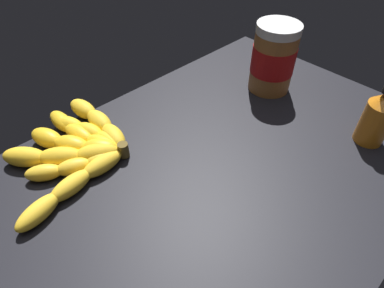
% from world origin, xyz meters
% --- Properties ---
extents(ground_plane, '(0.93, 0.62, 0.03)m').
position_xyz_m(ground_plane, '(0.00, 0.00, -0.02)').
color(ground_plane, black).
extents(banana_bunch, '(0.25, 0.25, 0.04)m').
position_xyz_m(banana_bunch, '(-0.16, 0.21, 0.02)').
color(banana_bunch, yellow).
rests_on(banana_bunch, ground_plane).
extents(peanut_butter_jar, '(0.10, 0.10, 0.16)m').
position_xyz_m(peanut_butter_jar, '(0.29, 0.09, 0.08)').
color(peanut_butter_jar, '#9E602D').
rests_on(peanut_butter_jar, ground_plane).
extents(honey_bottle, '(0.06, 0.06, 0.13)m').
position_xyz_m(honey_bottle, '(0.28, -0.16, 0.06)').
color(honey_bottle, orange).
rests_on(honey_bottle, ground_plane).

